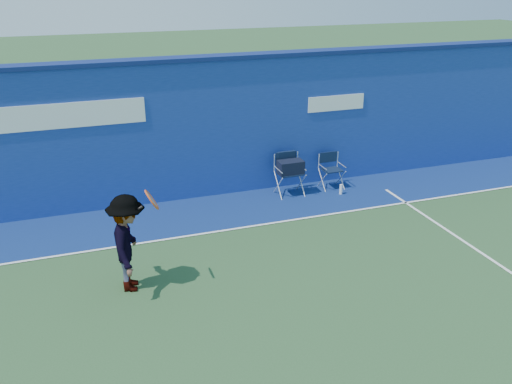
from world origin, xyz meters
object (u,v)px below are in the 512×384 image
object	(u,v)px
tennis_player	(128,243)
water_bottle	(341,189)
directors_chair_left	(290,178)
directors_chair_right	(331,177)

from	to	relation	value
tennis_player	water_bottle	bearing A→B (deg)	25.61
water_bottle	directors_chair_left	bearing A→B (deg)	160.50
directors_chair_right	tennis_player	world-z (taller)	tennis_player
directors_chair_left	tennis_player	distance (m)	4.78
directors_chair_left	tennis_player	xyz separation A→B (m)	(-3.87, -2.78, 0.40)
directors_chair_left	tennis_player	size ratio (longest dim) A/B	0.56
tennis_player	directors_chair_left	bearing A→B (deg)	35.64
directors_chair_right	water_bottle	xyz separation A→B (m)	(0.03, -0.45, -0.13)
directors_chair_left	directors_chair_right	world-z (taller)	directors_chair_left
water_bottle	tennis_player	size ratio (longest dim) A/B	0.14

